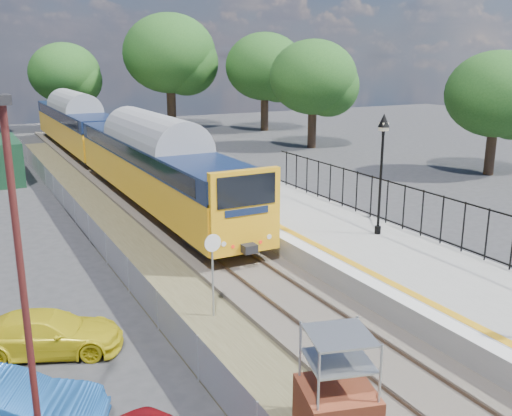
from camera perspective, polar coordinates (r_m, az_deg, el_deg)
ground at (r=15.44m, az=10.81°, el=-14.50°), size 120.00×120.00×0.00m
track_bed at (r=22.87m, az=-5.36°, el=-4.08°), size 5.90×80.00×0.29m
platform at (r=23.49m, az=6.82°, el=-2.68°), size 5.00×70.00×0.90m
platform_edge at (r=22.29m, az=2.47°, el=-2.34°), size 0.90×70.00×0.01m
victorian_lamp_north at (r=21.73m, az=12.54°, el=6.06°), size 0.44×0.44×4.60m
palisade_fence at (r=20.53m, az=21.60°, el=-2.21°), size 0.12×26.00×2.00m
wire_fence at (r=23.82m, az=-15.88°, el=-2.54°), size 0.06×52.00×1.20m
tree_line at (r=53.32m, az=-17.45°, el=13.30°), size 56.80×43.80×11.88m
train at (r=38.89m, az=-14.84°, el=6.80°), size 2.82×40.83×3.51m
brick_plinth at (r=12.04m, az=8.16°, el=-17.36°), size 1.78×1.78×2.33m
speed_sign at (r=16.61m, az=-4.35°, el=-5.42°), size 0.53×0.12×2.61m
carpark_lamp at (r=10.18m, az=-22.36°, el=-6.62°), size 0.25×0.50×6.97m
car_yellow at (r=16.11m, az=-20.17°, el=-11.66°), size 4.15×2.84×1.12m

